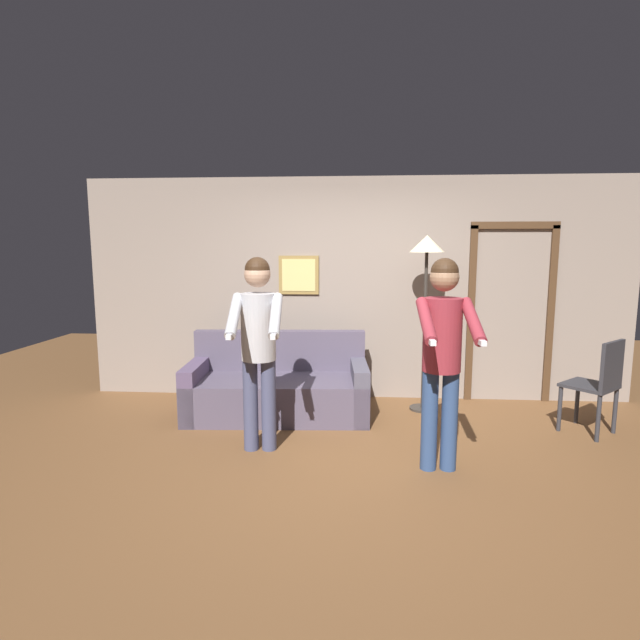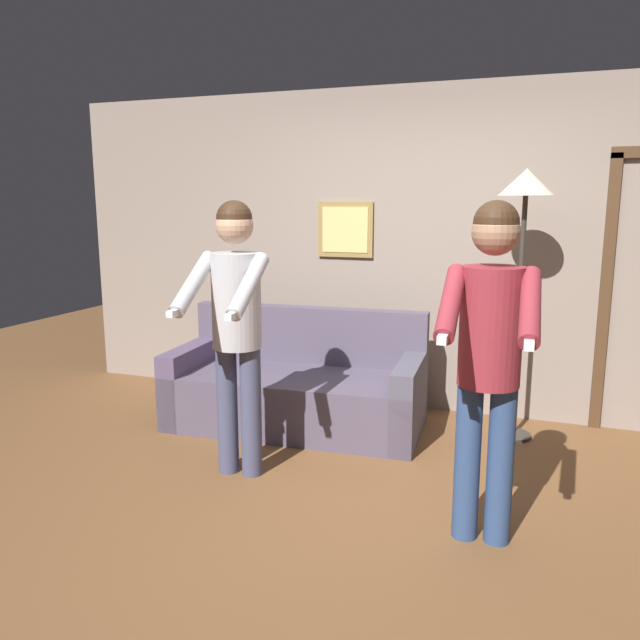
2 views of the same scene
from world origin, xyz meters
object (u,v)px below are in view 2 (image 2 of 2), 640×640
(person_standing_right, at_px, (490,343))
(couch, at_px, (297,390))
(torchiere_lamp, at_px, (525,210))
(person_standing_left, at_px, (236,314))

(person_standing_right, bearing_deg, couch, 140.20)
(torchiere_lamp, relative_size, person_standing_right, 1.12)
(couch, distance_m, person_standing_left, 1.22)
(couch, bearing_deg, torchiere_lamp, 10.39)
(couch, xyz_separation_m, person_standing_left, (-0.01, -0.96, 0.76))
(couch, xyz_separation_m, torchiere_lamp, (1.58, 0.29, 1.36))
(person_standing_left, xyz_separation_m, person_standing_right, (1.52, -0.30, 0.00))
(person_standing_right, bearing_deg, torchiere_lamp, 87.33)
(couch, relative_size, person_standing_right, 1.14)
(couch, xyz_separation_m, person_standing_right, (1.51, -1.25, 0.76))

